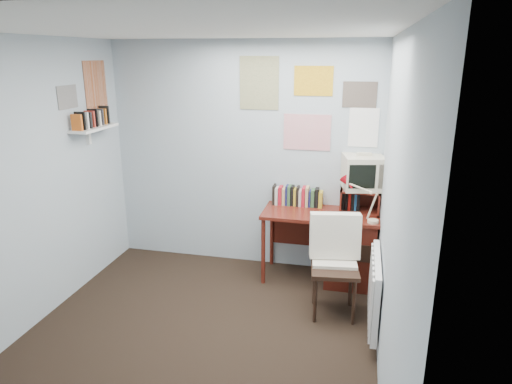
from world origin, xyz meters
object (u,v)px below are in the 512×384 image
crt_tv (363,171)px  radiator (375,290)px  desk_lamp (374,204)px  tv_riser (360,200)px  wall_shelf (94,128)px  desk (345,246)px  desk_chair (335,269)px

crt_tv → radiator: crt_tv is taller
desk_lamp → tv_riser: (-0.14, 0.30, -0.07)m
desk_lamp → tv_riser: desk_lamp is taller
desk_lamp → tv_riser: 0.34m
crt_tv → wall_shelf: 2.78m
crt_tv → wall_shelf: size_ratio=0.64×
desk → desk_chair: (-0.07, -0.68, 0.05)m
radiator → wall_shelf: (-2.86, 0.55, 1.20)m
desk_chair → crt_tv: crt_tv is taller
radiator → wall_shelf: 3.15m
desk → wall_shelf: (-2.57, -0.38, 1.21)m
desk_chair → desk_lamp: size_ratio=2.35×
radiator → desk_lamp: bearing=92.5°
desk → radiator: (0.29, -0.93, 0.01)m
desk_chair → desk: bearing=77.3°
desk → desk_lamp: desk_lamp is taller
desk_lamp → wall_shelf: size_ratio=0.63×
desk → tv_riser: bearing=43.0°
desk → desk_lamp: 0.64m
crt_tv → radiator: (0.16, -1.06, -0.78)m
tv_riser → wall_shelf: bearing=-169.7°
desk → radiator: bearing=-72.8°
desk_lamp → radiator: (0.03, -0.74, -0.53)m
desk → wall_shelf: 2.87m
desk_chair → desk_lamp: bearing=49.3°
crt_tv → radiator: bearing=-93.9°
desk_chair → desk_lamp: (0.32, 0.49, 0.50)m
tv_riser → radiator: size_ratio=0.50×
desk → desk_lamp: (0.26, -0.19, 0.55)m
desk_lamp → wall_shelf: bearing=172.1°
crt_tv → wall_shelf: wall_shelf is taller
desk_chair → tv_riser: tv_riser is taller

